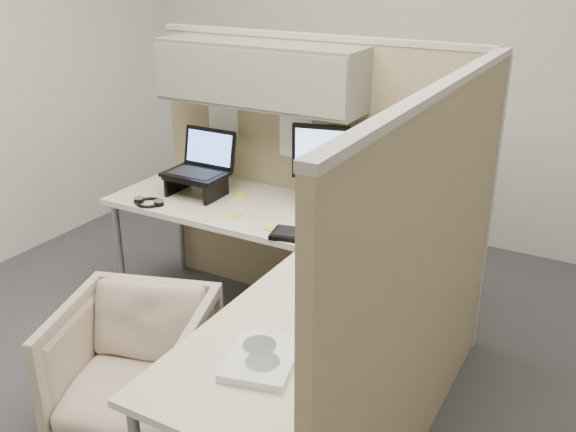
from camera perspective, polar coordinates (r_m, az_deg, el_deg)
The scene contains 19 objects.
ground at distance 3.40m, azimuth -3.65°, elevation -14.46°, with size 4.50×4.50×0.00m, color #3C3B41.
partition_back at distance 3.66m, azimuth 0.11°, elevation 7.58°, with size 2.00×0.36×1.63m.
partition_right at distance 2.59m, azimuth 12.19°, elevation -6.37°, with size 0.07×2.03×1.63m.
desk at distance 3.07m, azimuth -0.73°, elevation -3.67°, with size 2.00×1.98×0.73m.
office_chair at distance 3.05m, azimuth -13.47°, elevation -12.33°, with size 0.65×0.61×0.67m, color #B6A490.
monitor_left at distance 3.44m, azimuth 3.97°, elevation 4.90°, with size 0.44×0.20×0.47m.
monitor_right at distance 3.12m, azimuth 11.13°, elevation 2.63°, with size 0.38×0.29×0.47m.
laptop_station at distance 3.73m, azimuth -7.90°, elevation 3.98°, with size 0.35×0.30×0.36m.
keyboard at distance 3.14m, azimuth 2.58°, elevation -1.95°, with size 0.45×0.15×0.02m, color black.
mouse at distance 3.05m, azimuth 6.43°, elevation -2.85°, with size 0.09×0.06×0.03m, color black.
travel_mug at distance 3.31m, azimuth 7.73°, elevation 0.43°, with size 0.07×0.07×0.16m.
soda_can_green at distance 2.91m, azimuth 10.30°, elevation -3.38°, with size 0.07×0.07×0.12m, color #268C1E.
soda_can_silver at distance 3.14m, azimuth 9.87°, elevation -1.35°, with size 0.07×0.07×0.12m, color #1E3FA5.
sticky_note_b at distance 3.27m, azimuth -1.31°, elevation -1.10°, with size 0.08×0.08×0.01m, color yellow.
sticky_note_c at distance 3.73m, azimuth -4.20°, elevation 1.91°, with size 0.08×0.08×0.01m, color yellow.
sticky_note_a at distance 3.44m, azimuth -4.86°, elevation 0.10°, with size 0.08×0.08×0.01m, color yellow.
headphones at distance 3.66m, azimuth -12.27°, elevation 1.20°, with size 0.18×0.17×0.03m.
paper_stack at distance 2.26m, azimuth -2.33°, elevation -12.60°, with size 0.29×0.34×0.03m.
desk_clock at distance 2.55m, azimuth 4.38°, elevation -7.44°, with size 0.06×0.09×0.09m.
Camera 1 is at (1.51, -2.26, 2.05)m, focal length 40.00 mm.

